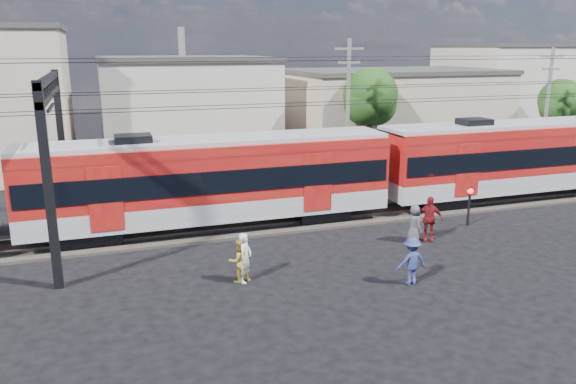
% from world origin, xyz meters
% --- Properties ---
extents(ground, '(120.00, 120.00, 0.00)m').
position_xyz_m(ground, '(0.00, 0.00, 0.00)').
color(ground, black).
rests_on(ground, ground).
extents(track_bed, '(70.00, 3.40, 0.12)m').
position_xyz_m(track_bed, '(0.00, 8.00, 0.06)').
color(track_bed, '#2D2823').
rests_on(track_bed, ground).
extents(rail_near, '(70.00, 0.12, 0.12)m').
position_xyz_m(rail_near, '(0.00, 7.25, 0.18)').
color(rail_near, '#59544C').
rests_on(rail_near, track_bed).
extents(rail_far, '(70.00, 0.12, 0.12)m').
position_xyz_m(rail_far, '(0.00, 8.75, 0.18)').
color(rail_far, '#59544C').
rests_on(rail_far, track_bed).
extents(commuter_train, '(50.30, 3.08, 4.17)m').
position_xyz_m(commuter_train, '(-3.55, 8.00, 2.40)').
color(commuter_train, black).
rests_on(commuter_train, ground).
extents(catenary, '(70.00, 9.30, 7.52)m').
position_xyz_m(catenary, '(-8.65, 8.00, 5.14)').
color(catenary, black).
rests_on(catenary, ground).
extents(building_midwest, '(12.24, 12.24, 7.30)m').
position_xyz_m(building_midwest, '(-2.00, 27.00, 3.66)').
color(building_midwest, '#B8B0A1').
rests_on(building_midwest, ground).
extents(building_mideast, '(16.32, 10.20, 6.30)m').
position_xyz_m(building_mideast, '(14.00, 24.00, 3.16)').
color(building_mideast, '#BDA891').
rests_on(building_mideast, ground).
extents(building_east, '(10.20, 10.20, 8.30)m').
position_xyz_m(building_east, '(28.00, 28.00, 4.16)').
color(building_east, '#B8B0A1').
rests_on(building_east, ground).
extents(utility_pole_mid, '(1.80, 0.24, 8.50)m').
position_xyz_m(utility_pole_mid, '(6.00, 15.00, 4.53)').
color(utility_pole_mid, slate).
rests_on(utility_pole_mid, ground).
extents(utility_pole_east, '(1.80, 0.24, 8.00)m').
position_xyz_m(utility_pole_east, '(20.00, 14.00, 4.28)').
color(utility_pole_east, slate).
rests_on(utility_pole_east, ground).
extents(tree_near, '(3.82, 3.64, 6.72)m').
position_xyz_m(tree_near, '(9.19, 18.09, 4.66)').
color(tree_near, '#382619').
rests_on(tree_near, ground).
extents(tree_far, '(3.36, 3.12, 5.76)m').
position_xyz_m(tree_far, '(24.19, 17.09, 3.99)').
color(tree_far, '#382619').
rests_on(tree_far, ground).
extents(pedestrian_a, '(0.73, 0.78, 1.78)m').
position_xyz_m(pedestrian_a, '(-3.80, 1.94, 0.89)').
color(pedestrian_a, silver).
rests_on(pedestrian_a, ground).
extents(pedestrian_b, '(0.84, 0.70, 1.57)m').
position_xyz_m(pedestrian_b, '(-4.00, 2.00, 0.78)').
color(pedestrian_b, gold).
rests_on(pedestrian_b, ground).
extents(pedestrian_c, '(1.11, 0.66, 1.69)m').
position_xyz_m(pedestrian_c, '(1.59, -0.10, 0.85)').
color(pedestrian_c, navy).
rests_on(pedestrian_c, ground).
extents(pedestrian_d, '(1.24, 0.84, 1.95)m').
position_xyz_m(pedestrian_d, '(4.62, 3.59, 0.97)').
color(pedestrian_d, maroon).
rests_on(pedestrian_d, ground).
extents(pedestrian_e, '(0.57, 0.83, 1.62)m').
position_xyz_m(pedestrian_e, '(3.97, 3.66, 0.81)').
color(pedestrian_e, '#46464B').
rests_on(pedestrian_e, ground).
extents(car_silver, '(3.75, 1.55, 1.27)m').
position_xyz_m(car_silver, '(20.77, 12.67, 0.64)').
color(car_silver, silver).
rests_on(car_silver, ground).
extents(crossing_signal, '(0.26, 0.26, 1.81)m').
position_xyz_m(crossing_signal, '(7.54, 4.85, 1.25)').
color(crossing_signal, black).
rests_on(crossing_signal, ground).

